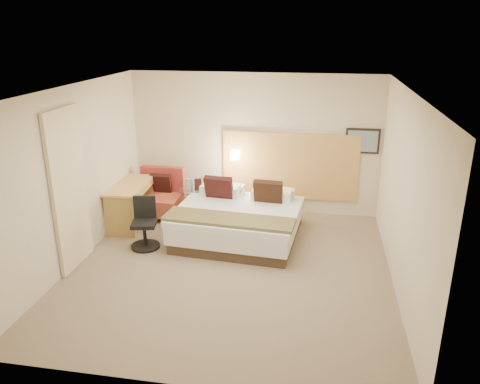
% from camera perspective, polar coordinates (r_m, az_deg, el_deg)
% --- Properties ---
extents(floor, '(4.80, 5.00, 0.02)m').
position_cam_1_polar(floor, '(7.25, -1.22, -9.41)').
color(floor, '#806E56').
rests_on(floor, ground).
extents(ceiling, '(4.80, 5.00, 0.02)m').
position_cam_1_polar(ceiling, '(6.39, -1.40, 12.45)').
color(ceiling, white).
rests_on(ceiling, floor).
extents(wall_back, '(4.80, 0.02, 2.70)m').
position_cam_1_polar(wall_back, '(9.07, 1.75, 5.87)').
color(wall_back, beige).
rests_on(wall_back, floor).
extents(wall_front, '(4.80, 0.02, 2.70)m').
position_cam_1_polar(wall_front, '(4.46, -7.59, -9.50)').
color(wall_front, beige).
rests_on(wall_front, floor).
extents(wall_left, '(0.02, 5.00, 2.70)m').
position_cam_1_polar(wall_left, '(7.52, -19.64, 1.79)').
color(wall_left, beige).
rests_on(wall_left, floor).
extents(wall_right, '(0.02, 5.00, 2.70)m').
position_cam_1_polar(wall_right, '(6.68, 19.42, -0.37)').
color(wall_right, beige).
rests_on(wall_right, floor).
extents(headboard_panel, '(2.60, 0.04, 1.30)m').
position_cam_1_polar(headboard_panel, '(9.07, 6.08, 3.15)').
color(headboard_panel, tan).
rests_on(headboard_panel, wall_back).
extents(art_frame, '(0.62, 0.03, 0.47)m').
position_cam_1_polar(art_frame, '(8.96, 14.70, 6.04)').
color(art_frame, black).
rests_on(art_frame, wall_back).
extents(art_canvas, '(0.54, 0.01, 0.39)m').
position_cam_1_polar(art_canvas, '(8.94, 14.71, 6.01)').
color(art_canvas, gray).
rests_on(art_canvas, wall_back).
extents(lamp_arm, '(0.02, 0.12, 0.02)m').
position_cam_1_polar(lamp_arm, '(9.09, -0.53, 4.61)').
color(lamp_arm, silver).
rests_on(lamp_arm, wall_back).
extents(lamp_shade, '(0.15, 0.15, 0.15)m').
position_cam_1_polar(lamp_shade, '(9.03, -0.60, 4.51)').
color(lamp_shade, '#F8E7C1').
rests_on(lamp_shade, wall_back).
extents(curtain, '(0.06, 0.90, 2.42)m').
position_cam_1_polar(curtain, '(7.33, -20.11, 0.20)').
color(curtain, beige).
rests_on(curtain, wall_left).
extents(bottle_a, '(0.07, 0.07, 0.21)m').
position_cam_1_polar(bottle_a, '(8.93, -6.36, 1.00)').
color(bottle_a, '#99C6ED').
rests_on(bottle_a, side_table).
extents(bottle_b, '(0.07, 0.07, 0.21)m').
position_cam_1_polar(bottle_b, '(8.93, -5.82, 1.02)').
color(bottle_b, '#81ACC8').
rests_on(bottle_b, side_table).
extents(menu_folder, '(0.14, 0.08, 0.23)m').
position_cam_1_polar(menu_folder, '(8.84, -5.15, 0.93)').
color(menu_folder, '#361816').
rests_on(menu_folder, side_table).
extents(bed, '(2.19, 2.15, 1.00)m').
position_cam_1_polar(bed, '(8.15, -0.07, -3.34)').
color(bed, '#3D2C1E').
rests_on(bed, floor).
extents(lounge_chair, '(0.86, 0.76, 0.91)m').
position_cam_1_polar(lounge_chair, '(9.19, -9.77, -0.66)').
color(lounge_chair, '#B17A53').
rests_on(lounge_chair, floor).
extents(side_table, '(0.62, 0.62, 0.57)m').
position_cam_1_polar(side_table, '(9.00, -5.80, -1.23)').
color(side_table, white).
rests_on(side_table, floor).
extents(desk, '(0.65, 1.29, 0.78)m').
position_cam_1_polar(desk, '(8.79, -13.15, -0.10)').
color(desk, tan).
rests_on(desk, floor).
extents(desk_chair, '(0.56, 0.56, 0.85)m').
position_cam_1_polar(desk_chair, '(7.94, -11.54, -4.23)').
color(desk_chair, black).
rests_on(desk_chair, floor).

